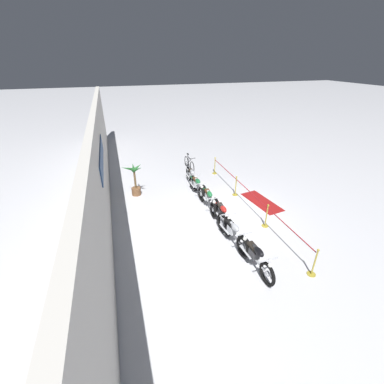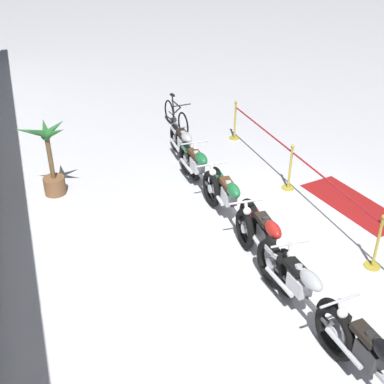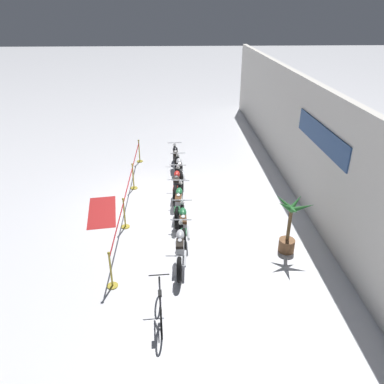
{
  "view_description": "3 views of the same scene",
  "coord_description": "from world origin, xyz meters",
  "px_view_note": "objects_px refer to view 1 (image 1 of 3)",
  "views": [
    {
      "loc": [
        -8.99,
        4.4,
        6.26
      ],
      "look_at": [
        1.04,
        1.31,
        0.73
      ],
      "focal_mm": 24.0,
      "sensor_mm": 36.0,
      "label": 1
    },
    {
      "loc": [
        -6.48,
        4.0,
        5.27
      ],
      "look_at": [
        0.84,
        1.34,
        0.7
      ],
      "focal_mm": 45.0,
      "sensor_mm": 36.0,
      "label": 2
    },
    {
      "loc": [
        11.77,
        0.59,
        6.38
      ],
      "look_at": [
        0.71,
        1.07,
        0.87
      ],
      "focal_mm": 35.0,
      "sensor_mm": 36.0,
      "label": 3
    }
  ],
  "objects_px": {
    "motorcycle_silver_5": "(192,176)",
    "potted_palm_left_of_row": "(135,181)",
    "stanchion_mid_right": "(236,189)",
    "motorcycle_green_4": "(197,186)",
    "bicycle": "(189,164)",
    "stanchion_far_right": "(215,168)",
    "motorcycle_red_2": "(222,214)",
    "motorcycle_green_3": "(208,198)",
    "stanchion_far_left": "(266,210)",
    "floor_banner": "(262,202)",
    "motorcycle_silver_1": "(232,232)",
    "stanchion_mid_left": "(266,219)",
    "motorcycle_black_0": "(255,256)"
  },
  "relations": [
    {
      "from": "motorcycle_silver_1",
      "to": "motorcycle_silver_5",
      "type": "bearing_deg",
      "value": -0.57
    },
    {
      "from": "motorcycle_silver_5",
      "to": "stanchion_mid_right",
      "type": "height_order",
      "value": "stanchion_mid_right"
    },
    {
      "from": "motorcycle_green_3",
      "to": "stanchion_mid_right",
      "type": "xyz_separation_m",
      "value": [
        0.73,
        -1.74,
        -0.11
      ]
    },
    {
      "from": "motorcycle_black_0",
      "to": "floor_banner",
      "type": "xyz_separation_m",
      "value": [
        3.8,
        -2.57,
        -0.48
      ]
    },
    {
      "from": "motorcycle_silver_1",
      "to": "motorcycle_red_2",
      "type": "height_order",
      "value": "same"
    },
    {
      "from": "motorcycle_black_0",
      "to": "motorcycle_silver_5",
      "type": "distance_m",
      "value": 6.72
    },
    {
      "from": "potted_palm_left_of_row",
      "to": "stanchion_mid_left",
      "type": "distance_m",
      "value": 6.53
    },
    {
      "from": "motorcycle_red_2",
      "to": "bicycle",
      "type": "distance_m",
      "value": 6.13
    },
    {
      "from": "floor_banner",
      "to": "motorcycle_silver_5",
      "type": "bearing_deg",
      "value": 34.0
    },
    {
      "from": "motorcycle_black_0",
      "to": "stanchion_mid_right",
      "type": "height_order",
      "value": "stanchion_mid_right"
    },
    {
      "from": "motorcycle_green_3",
      "to": "motorcycle_red_2",
      "type": "bearing_deg",
      "value": -177.45
    },
    {
      "from": "motorcycle_black_0",
      "to": "motorcycle_red_2",
      "type": "bearing_deg",
      "value": 0.7
    },
    {
      "from": "motorcycle_silver_1",
      "to": "potted_palm_left_of_row",
      "type": "distance_m",
      "value": 5.8
    },
    {
      "from": "motorcycle_silver_5",
      "to": "stanchion_mid_left",
      "type": "bearing_deg",
      "value": -159.89
    },
    {
      "from": "motorcycle_silver_1",
      "to": "motorcycle_green_3",
      "type": "relative_size",
      "value": 0.99
    },
    {
      "from": "motorcycle_red_2",
      "to": "stanchion_far_right",
      "type": "xyz_separation_m",
      "value": [
        4.99,
        -1.68,
        -0.12
      ]
    },
    {
      "from": "motorcycle_red_2",
      "to": "stanchion_mid_left",
      "type": "xyz_separation_m",
      "value": [
        -0.72,
        -1.68,
        -0.12
      ]
    },
    {
      "from": "stanchion_mid_right",
      "to": "stanchion_far_right",
      "type": "relative_size",
      "value": 1.0
    },
    {
      "from": "motorcycle_green_3",
      "to": "motorcycle_green_4",
      "type": "height_order",
      "value": "motorcycle_green_4"
    },
    {
      "from": "motorcycle_silver_1",
      "to": "motorcycle_green_4",
      "type": "bearing_deg",
      "value": 0.77
    },
    {
      "from": "motorcycle_silver_1",
      "to": "stanchion_mid_right",
      "type": "distance_m",
      "value": 3.86
    },
    {
      "from": "stanchion_mid_right",
      "to": "motorcycle_green_4",
      "type": "bearing_deg",
      "value": 69.29
    },
    {
      "from": "motorcycle_red_2",
      "to": "motorcycle_silver_1",
      "type": "bearing_deg",
      "value": 174.73
    },
    {
      "from": "potted_palm_left_of_row",
      "to": "motorcycle_red_2",
      "type": "bearing_deg",
      "value": -139.23
    },
    {
      "from": "motorcycle_silver_5",
      "to": "stanchion_far_left",
      "type": "relative_size",
      "value": 0.27
    },
    {
      "from": "motorcycle_silver_1",
      "to": "motorcycle_green_3",
      "type": "xyz_separation_m",
      "value": [
        2.69,
        -0.05,
        -0.01
      ]
    },
    {
      "from": "motorcycle_silver_1",
      "to": "stanchion_mid_left",
      "type": "xyz_separation_m",
      "value": [
        0.56,
        -1.79,
        -0.12
      ]
    },
    {
      "from": "motorcycle_silver_5",
      "to": "potted_palm_left_of_row",
      "type": "bearing_deg",
      "value": 96.99
    },
    {
      "from": "stanchion_far_left",
      "to": "stanchion_mid_left",
      "type": "bearing_deg",
      "value": 180.0
    },
    {
      "from": "motorcycle_green_4",
      "to": "floor_banner",
      "type": "height_order",
      "value": "motorcycle_green_4"
    },
    {
      "from": "motorcycle_silver_1",
      "to": "stanchion_far_right",
      "type": "distance_m",
      "value": 6.52
    },
    {
      "from": "motorcycle_silver_5",
      "to": "potted_palm_left_of_row",
      "type": "distance_m",
      "value": 3.13
    },
    {
      "from": "motorcycle_red_2",
      "to": "floor_banner",
      "type": "bearing_deg",
      "value": -67.01
    },
    {
      "from": "potted_palm_left_of_row",
      "to": "stanchion_mid_right",
      "type": "xyz_separation_m",
      "value": [
        -1.52,
        -4.83,
        -0.44
      ]
    },
    {
      "from": "stanchion_far_right",
      "to": "floor_banner",
      "type": "distance_m",
      "value": 4.01
    },
    {
      "from": "motorcycle_red_2",
      "to": "stanchion_far_left",
      "type": "height_order",
      "value": "stanchion_far_left"
    },
    {
      "from": "potted_palm_left_of_row",
      "to": "stanchion_mid_right",
      "type": "relative_size",
      "value": 1.64
    },
    {
      "from": "bicycle",
      "to": "stanchion_far_right",
      "type": "distance_m",
      "value": 1.7
    },
    {
      "from": "motorcycle_red_2",
      "to": "bicycle",
      "type": "height_order",
      "value": "motorcycle_red_2"
    },
    {
      "from": "stanchion_far_left",
      "to": "floor_banner",
      "type": "height_order",
      "value": "stanchion_far_left"
    },
    {
      "from": "stanchion_far_left",
      "to": "stanchion_mid_left",
      "type": "xyz_separation_m",
      "value": [
        -0.11,
        0.0,
        -0.36
      ]
    },
    {
      "from": "motorcycle_green_3",
      "to": "potted_palm_left_of_row",
      "type": "distance_m",
      "value": 3.83
    },
    {
      "from": "motorcycle_silver_5",
      "to": "stanchion_mid_right",
      "type": "bearing_deg",
      "value": -137.4
    },
    {
      "from": "motorcycle_green_4",
      "to": "stanchion_far_right",
      "type": "xyz_separation_m",
      "value": [
        2.15,
        -1.85,
        -0.12
      ]
    },
    {
      "from": "stanchion_far_right",
      "to": "floor_banner",
      "type": "relative_size",
      "value": 0.47
    },
    {
      "from": "motorcycle_green_3",
      "to": "motorcycle_silver_5",
      "type": "bearing_deg",
      "value": 0.05
    },
    {
      "from": "motorcycle_red_2",
      "to": "motorcycle_green_4",
      "type": "xyz_separation_m",
      "value": [
        2.84,
        0.17,
        0.0
      ]
    },
    {
      "from": "floor_banner",
      "to": "potted_palm_left_of_row",
      "type": "bearing_deg",
      "value": 57.74
    },
    {
      "from": "motorcycle_red_2",
      "to": "stanchion_far_right",
      "type": "relative_size",
      "value": 2.23
    },
    {
      "from": "floor_banner",
      "to": "stanchion_far_right",
      "type": "bearing_deg",
      "value": 5.09
    }
  ]
}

